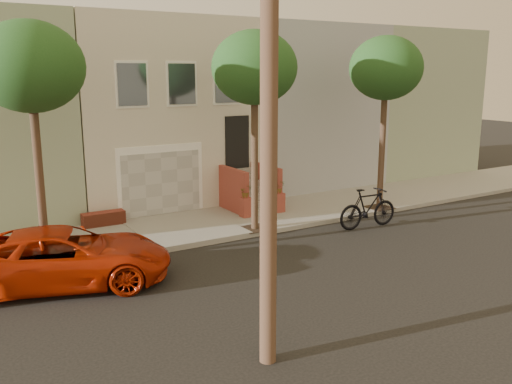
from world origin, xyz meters
TOP-DOWN VIEW (x-y plane):
  - ground at (0.00, 0.00)m, footprint 90.00×90.00m
  - sidewalk at (0.00, 5.35)m, footprint 40.00×3.70m
  - house_row at (0.00, 11.19)m, footprint 33.10×11.70m
  - tree_left at (-5.50, 3.90)m, footprint 2.70×2.57m
  - tree_mid at (1.00, 3.90)m, footprint 2.70×2.57m
  - tree_right at (6.50, 3.90)m, footprint 2.70×2.57m
  - pickup_truck at (-5.32, 2.49)m, footprint 5.67×3.87m
  - motorcycle at (4.59, 2.45)m, footprint 2.32×0.81m

SIDE VIEW (x-z plane):
  - ground at x=0.00m, z-range 0.00..0.00m
  - sidewalk at x=0.00m, z-range 0.00..0.15m
  - motorcycle at x=4.59m, z-range 0.00..1.37m
  - pickup_truck at x=-5.32m, z-range 0.00..1.44m
  - house_row at x=0.00m, z-range 0.14..7.14m
  - tree_left at x=-5.50m, z-range 2.11..8.41m
  - tree_mid at x=1.00m, z-range 2.11..8.41m
  - tree_right at x=6.50m, z-range 2.11..8.41m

